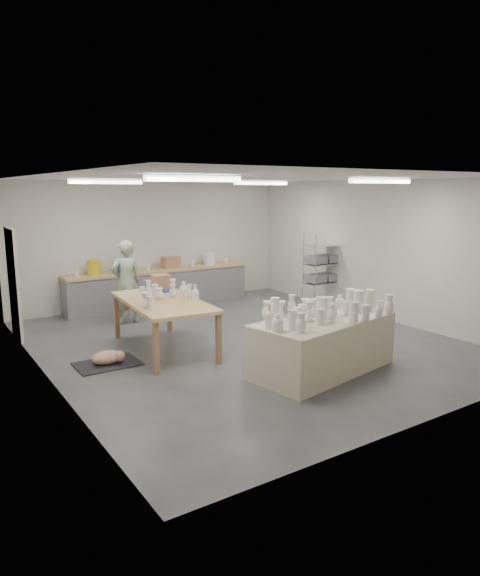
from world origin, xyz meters
TOP-DOWN VIEW (x-y plane):
  - room at (-0.11, 0.08)m, footprint 8.00×8.02m
  - back_counter at (-0.01, 3.68)m, footprint 4.60×0.60m
  - wire_shelf at (3.20, 1.40)m, footprint 0.88×0.48m
  - drying_table at (0.17, -1.93)m, footprint 2.54×1.53m
  - work_table at (-1.39, 0.50)m, footprint 1.41×2.49m
  - rug at (-2.55, 0.18)m, footprint 1.00×0.70m
  - cat at (-2.53, 0.17)m, footprint 0.59×0.51m
  - potter at (-1.30, 2.50)m, footprint 0.69×0.49m
  - red_stool at (-1.30, 2.77)m, footprint 0.34×0.34m

SIDE VIEW (x-z plane):
  - rug at x=-2.55m, z-range 0.00..0.02m
  - cat at x=-2.53m, z-range 0.02..0.23m
  - red_stool at x=-1.30m, z-range 0.11..0.40m
  - drying_table at x=0.17m, z-range -0.15..1.06m
  - back_counter at x=-0.01m, z-range -0.13..1.11m
  - work_table at x=-1.39m, z-range 0.25..1.52m
  - potter at x=-1.30m, z-range 0.00..1.77m
  - wire_shelf at x=3.20m, z-range 0.02..1.82m
  - room at x=-0.11m, z-range 0.56..3.56m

